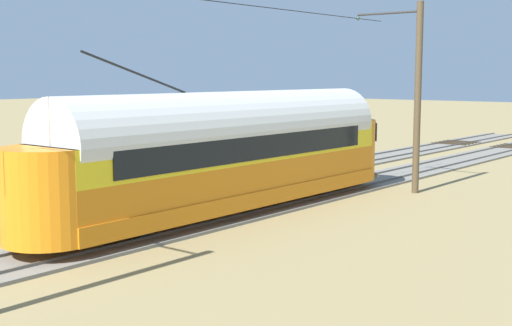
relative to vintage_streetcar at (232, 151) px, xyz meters
name	(u,v)px	position (x,y,z in m)	size (l,w,h in m)	color
ground_plane	(154,215)	(2.09, 1.77, -2.26)	(220.00, 220.00, 0.00)	#937F51
track_streetcar_siding	(203,220)	(0.00, 1.45, -2.21)	(2.80, 80.00, 0.18)	slate
track_adjacent_siding	(121,205)	(4.19, 1.45, -2.21)	(2.80, 80.00, 0.18)	slate
vintage_streetcar	(232,151)	(0.00, 0.00, 0.00)	(2.65, 17.36, 5.36)	orange
catenary_pole_foreground	(416,94)	(-2.81, -8.28, 1.83)	(3.11, 0.28, 7.82)	#4C3D28
overhead_wire_run	(209,0)	(-0.10, 1.20, 5.02)	(2.90, 24.38, 0.18)	black
spare_tie_stack	(7,199)	(7.49, 4.12, -1.99)	(2.40, 2.40, 0.54)	#2D2316
track_end_bumper	(303,165)	(4.19, -10.20, -1.86)	(1.80, 0.60, 0.80)	#B2A519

